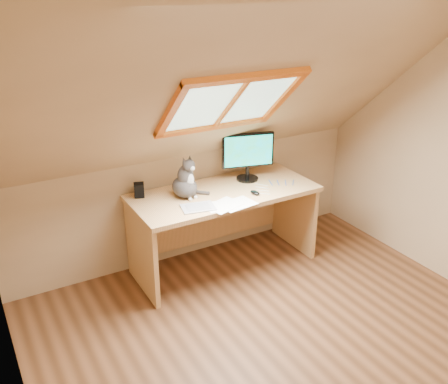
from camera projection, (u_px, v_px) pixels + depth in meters
ground at (304, 360)px, 3.50m from camera, size 3.50×3.50×0.00m
room_shell at (329, 175)px, 2.86m from camera, size 3.52×3.52×2.41m
desk at (220, 211)px, 4.52m from camera, size 1.65×0.72×0.75m
monitor at (248, 153)px, 4.51m from camera, size 0.47×0.20×0.44m
cat at (185, 182)px, 4.20m from camera, size 0.27×0.30×0.38m
desk_speaker at (139, 190)px, 4.23m from camera, size 0.11×0.11×0.12m
graphics_tablet at (198, 207)px, 4.04m from camera, size 0.30×0.24×0.01m
mouse at (255, 193)px, 4.30m from camera, size 0.07×0.11×0.03m
papers at (227, 204)px, 4.11m from camera, size 0.35×0.30×0.01m
cables at (274, 185)px, 4.48m from camera, size 0.51×0.26×0.01m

